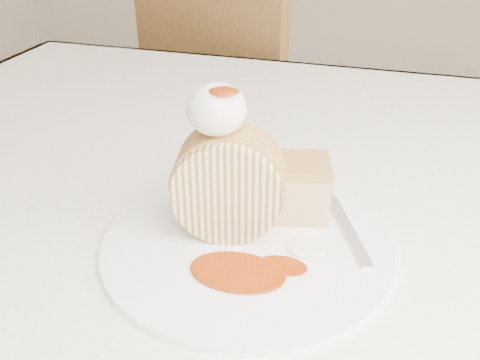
% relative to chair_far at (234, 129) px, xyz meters
% --- Properties ---
extents(table, '(1.40, 0.90, 0.75)m').
position_rel_chair_far_xyz_m(table, '(0.33, -0.66, 0.17)').
color(table, white).
rests_on(table, ground).
extents(chair_far, '(0.51, 0.51, 0.86)m').
position_rel_chair_far_xyz_m(chair_far, '(0.00, 0.00, 0.00)').
color(chair_far, brown).
rests_on(chair_far, ground).
extents(plate, '(0.35, 0.35, 0.01)m').
position_rel_chair_far_xyz_m(plate, '(0.27, -0.83, 0.26)').
color(plate, white).
rests_on(plate, table).
extents(roulade_slice, '(0.12, 0.08, 0.11)m').
position_rel_chair_far_xyz_m(roulade_slice, '(0.25, -0.81, 0.32)').
color(roulade_slice, beige).
rests_on(roulade_slice, plate).
extents(cake_chunk, '(0.08, 0.07, 0.05)m').
position_rel_chair_far_xyz_m(cake_chunk, '(0.31, -0.76, 0.29)').
color(cake_chunk, tan).
rests_on(cake_chunk, plate).
extents(whipped_cream, '(0.06, 0.06, 0.05)m').
position_rel_chair_far_xyz_m(whipped_cream, '(0.24, -0.82, 0.40)').
color(whipped_cream, white).
rests_on(whipped_cream, roulade_slice).
extents(caramel_drizzle, '(0.03, 0.02, 0.01)m').
position_rel_chair_far_xyz_m(caramel_drizzle, '(0.25, -0.82, 0.43)').
color(caramel_drizzle, '#862905').
rests_on(caramel_drizzle, whipped_cream).
extents(caramel_pool, '(0.10, 0.08, 0.00)m').
position_rel_chair_far_xyz_m(caramel_pool, '(0.27, -0.88, 0.27)').
color(caramel_pool, '#862905').
rests_on(caramel_pool, plate).
extents(fork, '(0.09, 0.16, 0.00)m').
position_rel_chair_far_xyz_m(fork, '(0.36, -0.78, 0.27)').
color(fork, silver).
rests_on(fork, plate).
extents(spoon, '(0.04, 0.17, 0.00)m').
position_rel_chair_far_xyz_m(spoon, '(0.17, -0.84, 0.26)').
color(spoon, silver).
rests_on(spoon, table).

